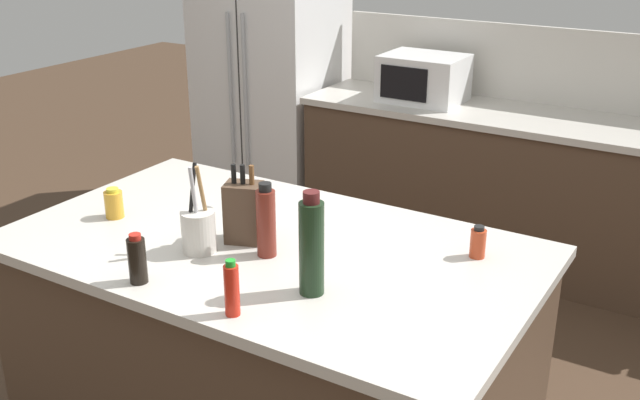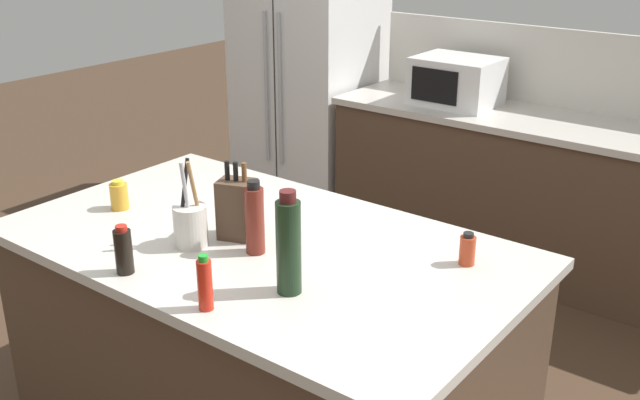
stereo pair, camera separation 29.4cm
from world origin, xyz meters
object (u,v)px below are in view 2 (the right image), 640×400
at_px(utensil_crock, 190,224).
at_px(refrigerator, 308,79).
at_px(soy_sauce_bottle, 124,251).
at_px(spice_jar_paprika, 467,250).
at_px(honey_jar, 119,196).
at_px(hot_sauce_bottle, 205,284).
at_px(knife_block, 237,208).
at_px(wine_bottle, 289,245).
at_px(microwave, 456,81).
at_px(salt_shaker, 257,194).
at_px(vinegar_bottle, 255,219).

bearing_deg(utensil_crock, refrigerator, 119.74).
distance_m(soy_sauce_bottle, spice_jar_paprika, 1.14).
xyz_separation_m(spice_jar_paprika, honey_jar, (-1.33, -0.40, 0.00)).
distance_m(hot_sauce_bottle, spice_jar_paprika, 0.89).
height_order(knife_block, hot_sauce_bottle, knife_block).
relative_size(soy_sauce_bottle, wine_bottle, 0.50).
xyz_separation_m(microwave, salt_shaker, (0.16, -1.97, -0.08)).
height_order(knife_block, honey_jar, knife_block).
height_order(utensil_crock, honey_jar, utensil_crock).
height_order(knife_block, salt_shaker, knife_block).
distance_m(vinegar_bottle, wine_bottle, 0.31).
relative_size(refrigerator, wine_bottle, 5.43).
distance_m(refrigerator, salt_shaker, 2.42).
bearing_deg(vinegar_bottle, hot_sauce_bottle, -69.20).
distance_m(knife_block, honey_jar, 0.57).
xyz_separation_m(microwave, utensil_crock, (0.21, -2.37, -0.06)).
xyz_separation_m(refrigerator, salt_shaker, (1.34, -2.02, 0.08)).
relative_size(refrigerator, soy_sauce_bottle, 10.91).
relative_size(microwave, vinegar_bottle, 1.82).
height_order(hot_sauce_bottle, salt_shaker, hot_sauce_bottle).
bearing_deg(spice_jar_paprika, utensil_crock, -151.43).
xyz_separation_m(vinegar_bottle, wine_bottle, (0.27, -0.15, 0.03)).
distance_m(refrigerator, soy_sauce_bottle, 3.03).
height_order(vinegar_bottle, salt_shaker, vinegar_bottle).
distance_m(knife_block, wine_bottle, 0.46).
bearing_deg(refrigerator, knife_block, -57.10).
xyz_separation_m(microwave, vinegar_bottle, (0.43, -2.28, -0.02)).
bearing_deg(honey_jar, knife_block, 8.85).
bearing_deg(vinegar_bottle, refrigerator, 124.59).
xyz_separation_m(refrigerator, vinegar_bottle, (1.61, -2.33, 0.14)).
xyz_separation_m(utensil_crock, soy_sauce_bottle, (-0.02, -0.28, -0.00)).
bearing_deg(microwave, salt_shaker, -85.33).
distance_m(refrigerator, vinegar_bottle, 2.83).
bearing_deg(vinegar_bottle, wine_bottle, -28.17).
distance_m(utensil_crock, honey_jar, 0.48).
bearing_deg(refrigerator, salt_shaker, -56.49).
distance_m(refrigerator, spice_jar_paprika, 2.97).
bearing_deg(hot_sauce_bottle, soy_sauce_bottle, 179.14).
height_order(utensil_crock, soy_sauce_bottle, utensil_crock).
distance_m(utensil_crock, salt_shaker, 0.41).
relative_size(refrigerator, honey_jar, 15.39).
relative_size(wine_bottle, spice_jar_paprika, 2.94).
xyz_separation_m(soy_sauce_bottle, spice_jar_paprika, (0.87, 0.74, -0.03)).
distance_m(microwave, hot_sauce_bottle, 2.72).
relative_size(soy_sauce_bottle, hot_sauce_bottle, 0.94).
bearing_deg(salt_shaker, wine_bottle, -40.05).
bearing_deg(wine_bottle, spice_jar_paprika, 55.43).
xyz_separation_m(soy_sauce_bottle, hot_sauce_bottle, (0.38, -0.01, 0.00)).
bearing_deg(knife_block, soy_sauce_bottle, -123.89).
relative_size(vinegar_bottle, soy_sauce_bottle, 1.58).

